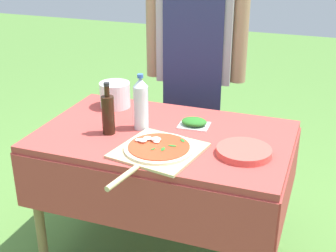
{
  "coord_description": "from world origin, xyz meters",
  "views": [
    {
      "loc": [
        0.73,
        -1.94,
        1.7
      ],
      "look_at": [
        0.02,
        0.0,
        0.8
      ],
      "focal_mm": 50.0,
      "sensor_mm": 36.0,
      "label": 1
    }
  ],
  "objects_px": {
    "prep_table": "(164,151)",
    "pizza_on_peel": "(157,150)",
    "herb_container": "(194,122)",
    "plate_stack": "(244,151)",
    "oil_bottle": "(108,114)",
    "mixing_tub": "(115,95)",
    "water_bottle": "(141,103)",
    "person_cook": "(196,56)"
  },
  "relations": [
    {
      "from": "prep_table",
      "to": "pizza_on_peel",
      "type": "height_order",
      "value": "pizza_on_peel"
    },
    {
      "from": "herb_container",
      "to": "plate_stack",
      "type": "distance_m",
      "value": 0.38
    },
    {
      "from": "oil_bottle",
      "to": "mixing_tub",
      "type": "relative_size",
      "value": 1.54
    },
    {
      "from": "prep_table",
      "to": "mixing_tub",
      "type": "relative_size",
      "value": 7.35
    },
    {
      "from": "pizza_on_peel",
      "to": "plate_stack",
      "type": "distance_m",
      "value": 0.38
    },
    {
      "from": "prep_table",
      "to": "plate_stack",
      "type": "xyz_separation_m",
      "value": [
        0.41,
        -0.09,
        0.12
      ]
    },
    {
      "from": "water_bottle",
      "to": "plate_stack",
      "type": "relative_size",
      "value": 1.12
    },
    {
      "from": "oil_bottle",
      "to": "water_bottle",
      "type": "distance_m",
      "value": 0.17
    },
    {
      "from": "oil_bottle",
      "to": "water_bottle",
      "type": "height_order",
      "value": "water_bottle"
    },
    {
      "from": "prep_table",
      "to": "plate_stack",
      "type": "bearing_deg",
      "value": -12.82
    },
    {
      "from": "person_cook",
      "to": "pizza_on_peel",
      "type": "xyz_separation_m",
      "value": [
        0.11,
        -0.91,
        -0.19
      ]
    },
    {
      "from": "person_cook",
      "to": "oil_bottle",
      "type": "height_order",
      "value": "person_cook"
    },
    {
      "from": "herb_container",
      "to": "mixing_tub",
      "type": "relative_size",
      "value": 0.95
    },
    {
      "from": "prep_table",
      "to": "herb_container",
      "type": "relative_size",
      "value": 7.77
    },
    {
      "from": "oil_bottle",
      "to": "mixing_tub",
      "type": "xyz_separation_m",
      "value": [
        -0.13,
        0.34,
        -0.03
      ]
    },
    {
      "from": "person_cook",
      "to": "mixing_tub",
      "type": "xyz_separation_m",
      "value": [
        -0.32,
        -0.46,
        -0.13
      ]
    },
    {
      "from": "mixing_tub",
      "to": "plate_stack",
      "type": "height_order",
      "value": "mixing_tub"
    },
    {
      "from": "prep_table",
      "to": "oil_bottle",
      "type": "distance_m",
      "value": 0.34
    },
    {
      "from": "prep_table",
      "to": "herb_container",
      "type": "height_order",
      "value": "herb_container"
    },
    {
      "from": "prep_table",
      "to": "pizza_on_peel",
      "type": "relative_size",
      "value": 2.12
    },
    {
      "from": "water_bottle",
      "to": "pizza_on_peel",
      "type": "bearing_deg",
      "value": -52.24
    },
    {
      "from": "person_cook",
      "to": "herb_container",
      "type": "height_order",
      "value": "person_cook"
    },
    {
      "from": "pizza_on_peel",
      "to": "prep_table",
      "type": "bearing_deg",
      "value": 112.65
    },
    {
      "from": "herb_container",
      "to": "plate_stack",
      "type": "height_order",
      "value": "herb_container"
    },
    {
      "from": "plate_stack",
      "to": "pizza_on_peel",
      "type": "bearing_deg",
      "value": -162.67
    },
    {
      "from": "water_bottle",
      "to": "herb_container",
      "type": "relative_size",
      "value": 1.77
    },
    {
      "from": "pizza_on_peel",
      "to": "herb_container",
      "type": "relative_size",
      "value": 3.67
    },
    {
      "from": "person_cook",
      "to": "mixing_tub",
      "type": "bearing_deg",
      "value": 49.14
    },
    {
      "from": "pizza_on_peel",
      "to": "mixing_tub",
      "type": "distance_m",
      "value": 0.62
    },
    {
      "from": "pizza_on_peel",
      "to": "plate_stack",
      "type": "xyz_separation_m",
      "value": [
        0.37,
        0.11,
        0.0
      ]
    },
    {
      "from": "pizza_on_peel",
      "to": "herb_container",
      "type": "bearing_deg",
      "value": 89.33
    },
    {
      "from": "oil_bottle",
      "to": "person_cook",
      "type": "bearing_deg",
      "value": 76.61
    },
    {
      "from": "prep_table",
      "to": "oil_bottle",
      "type": "bearing_deg",
      "value": -159.56
    },
    {
      "from": "person_cook",
      "to": "oil_bottle",
      "type": "xyz_separation_m",
      "value": [
        -0.19,
        -0.8,
        -0.1
      ]
    },
    {
      "from": "oil_bottle",
      "to": "mixing_tub",
      "type": "distance_m",
      "value": 0.36
    },
    {
      "from": "person_cook",
      "to": "plate_stack",
      "type": "xyz_separation_m",
      "value": [
        0.47,
        -0.8,
        -0.19
      ]
    },
    {
      "from": "plate_stack",
      "to": "prep_table",
      "type": "bearing_deg",
      "value": 167.18
    },
    {
      "from": "water_bottle",
      "to": "mixing_tub",
      "type": "xyz_separation_m",
      "value": [
        -0.26,
        0.23,
        -0.06
      ]
    },
    {
      "from": "water_bottle",
      "to": "herb_container",
      "type": "bearing_deg",
      "value": 26.24
    },
    {
      "from": "prep_table",
      "to": "herb_container",
      "type": "xyz_separation_m",
      "value": [
        0.11,
        0.13,
        0.12
      ]
    },
    {
      "from": "oil_bottle",
      "to": "herb_container",
      "type": "xyz_separation_m",
      "value": [
        0.36,
        0.23,
        -0.08
      ]
    },
    {
      "from": "oil_bottle",
      "to": "plate_stack",
      "type": "height_order",
      "value": "oil_bottle"
    }
  ]
}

